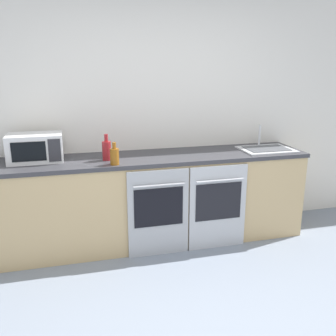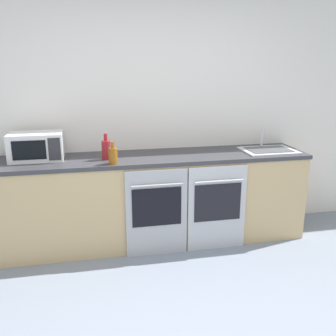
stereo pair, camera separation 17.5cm
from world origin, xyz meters
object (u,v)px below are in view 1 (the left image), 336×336
bottle_amber (115,156)px  microwave (35,148)px  bottle_red (107,150)px  sink (266,149)px  oven_left (158,213)px  oven_right (218,207)px

bottle_amber → microwave: bearing=156.1°
bottle_red → bottle_amber: (0.05, -0.19, -0.02)m
bottle_amber → sink: sink is taller
oven_left → microwave: bearing=160.0°
bottle_amber → bottle_red: bearing=105.8°
bottle_amber → sink: size_ratio=0.38×
oven_left → sink: 1.37m
oven_left → oven_right: same height
bottle_red → bottle_amber: 0.19m
oven_left → sink: (1.25, 0.28, 0.49)m
oven_right → oven_left: bearing=180.0°
oven_right → microwave: bearing=166.8°
microwave → oven_left: bearing=-20.0°
microwave → bottle_amber: size_ratio=2.38×
bottle_red → oven_right: bearing=-14.5°
bottle_red → bottle_amber: bottle_red is taller
oven_left → bottle_red: size_ratio=3.42×
microwave → sink: 2.35m
oven_right → sink: bearing=23.4°
oven_right → microwave: size_ratio=1.74×
microwave → sink: size_ratio=0.90×
bottle_amber → sink: 1.65m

